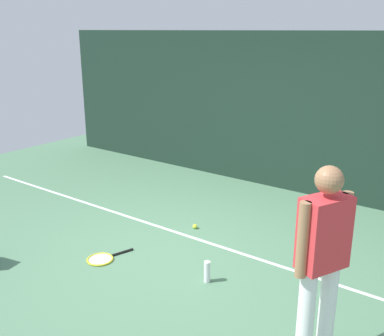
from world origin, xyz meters
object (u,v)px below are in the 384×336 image
Objects in this scene: tennis_ball_by_fence at (195,226)px; water_bottle at (207,272)px; tennis_player at (322,254)px; tennis_ball_near_player at (325,236)px; tennis_racket at (102,259)px.

tennis_ball_by_fence is 1.39m from water_bottle.
tennis_ball_by_fence is at bearing 131.41° from water_bottle.
water_bottle is at bearing 97.64° from tennis_player.
tennis_player is 2.54m from tennis_ball_near_player.
tennis_racket is 9.65× the size of tennis_ball_near_player.
tennis_ball_near_player and tennis_ball_by_fence have the same top height.
water_bottle reaches higher than tennis_racket.
tennis_player is 2.67× the size of tennis_racket.
tennis_racket is 2.59× the size of water_bottle.
tennis_ball_near_player is 1.00× the size of tennis_ball_by_fence.
tennis_player reaches higher than tennis_ball_near_player.
tennis_racket is 9.65× the size of tennis_ball_by_fence.
tennis_racket is 1.44m from tennis_ball_by_fence.
tennis_player is 2.90m from tennis_ball_by_fence.
tennis_player is at bearing -17.08° from water_bottle.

